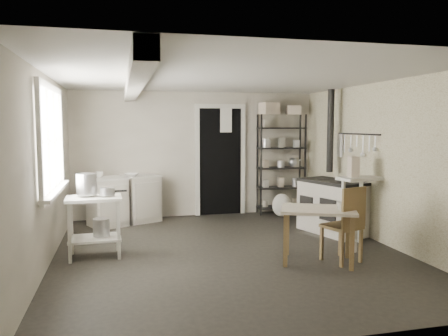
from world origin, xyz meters
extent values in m
plane|color=black|center=(0.00, 0.00, 0.00)|extent=(5.00, 5.00, 0.00)
plane|color=silver|center=(0.00, 0.00, 2.30)|extent=(5.00, 5.00, 0.00)
cube|color=#BAB19E|center=(0.00, 2.50, 1.15)|extent=(4.50, 0.02, 2.30)
cube|color=#BAB19E|center=(0.00, -2.50, 1.15)|extent=(4.50, 0.02, 2.30)
cube|color=#BAB19E|center=(-2.25, 0.00, 1.15)|extent=(0.02, 5.00, 2.30)
cube|color=#BAB19E|center=(2.25, 0.00, 1.15)|extent=(0.02, 5.00, 2.30)
cylinder|color=silver|center=(-1.81, 0.25, 0.94)|extent=(0.27, 0.27, 0.27)
cylinder|color=silver|center=(-1.55, 0.17, 0.85)|extent=(0.22, 0.22, 0.10)
cylinder|color=silver|center=(-1.64, 0.19, 0.39)|extent=(0.25, 0.25, 0.23)
imported|color=silver|center=(-1.21, 2.02, 0.96)|extent=(0.40, 0.40, 0.07)
imported|color=silver|center=(-1.73, 2.00, 0.97)|extent=(0.15, 0.15, 0.10)
imported|color=silver|center=(1.35, 2.34, 1.38)|extent=(0.10, 0.11, 0.21)
cube|color=beige|center=(1.34, 2.28, 2.01)|extent=(0.36, 0.33, 0.21)
cube|color=beige|center=(1.83, 2.29, 1.99)|extent=(0.30, 0.29, 0.16)
cube|color=beige|center=(1.84, 0.07, 1.01)|extent=(0.16, 0.22, 0.30)
imported|color=silver|center=(1.18, -0.80, 0.81)|extent=(0.12, 0.12, 0.09)
ellipsoid|color=silver|center=(1.50, 1.98, 0.24)|extent=(0.44, 0.41, 0.43)
cylinder|color=silver|center=(1.61, -0.35, 0.07)|extent=(0.13, 0.13, 0.15)
camera|label=1|loc=(-1.39, -5.50, 1.68)|focal=35.00mm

